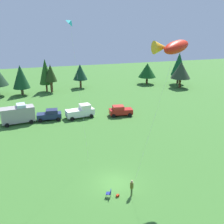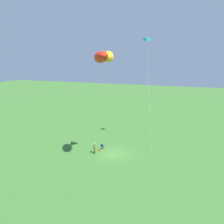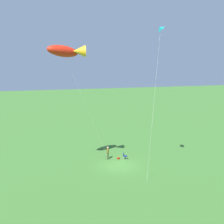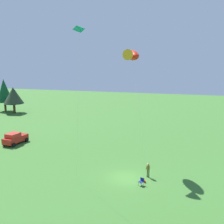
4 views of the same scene
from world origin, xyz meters
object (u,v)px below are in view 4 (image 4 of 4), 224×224
(backpack_on_grass, at_px, (144,181))
(car_red_sedan, at_px, (15,138))
(kite_large_fish, at_px, (131,55))
(person_kite_flyer, at_px, (148,169))
(folding_chair, at_px, (142,181))
(kite_delta_teal, at_px, (80,29))

(backpack_on_grass, height_order, car_red_sedan, car_red_sedan)
(car_red_sedan, relative_size, kite_large_fish, 0.29)
(person_kite_flyer, xyz_separation_m, folding_chair, (-2.18, 0.40, -0.53))
(folding_chair, distance_m, car_red_sedan, 23.82)
(folding_chair, bearing_deg, kite_large_fish, -132.92)
(backpack_on_grass, distance_m, car_red_sedan, 23.73)
(kite_large_fish, bearing_deg, car_red_sedan, 86.35)
(person_kite_flyer, xyz_separation_m, kite_large_fish, (5.27, 3.29, 13.00))
(backpack_on_grass, relative_size, car_red_sedan, 0.07)
(kite_large_fish, height_order, kite_delta_teal, kite_delta_teal)
(backpack_on_grass, bearing_deg, person_kite_flyer, -8.63)
(person_kite_flyer, height_order, kite_large_fish, kite_large_fish)
(car_red_sedan, bearing_deg, kite_large_fish, 93.20)
(folding_chair, xyz_separation_m, kite_delta_teal, (-2.00, 5.94, 15.77))
(car_red_sedan, bearing_deg, backpack_on_grass, 77.40)
(person_kite_flyer, distance_m, kite_delta_teal, 17.03)
(folding_chair, xyz_separation_m, kite_large_fish, (7.46, 2.90, 13.54))
(backpack_on_grass, bearing_deg, car_red_sedan, 70.55)
(kite_delta_teal, bearing_deg, kite_large_fish, -17.86)
(person_kite_flyer, relative_size, backpack_on_grass, 5.44)
(backpack_on_grass, height_order, kite_delta_teal, kite_delta_teal)
(kite_delta_teal, bearing_deg, person_kite_flyer, -56.56)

